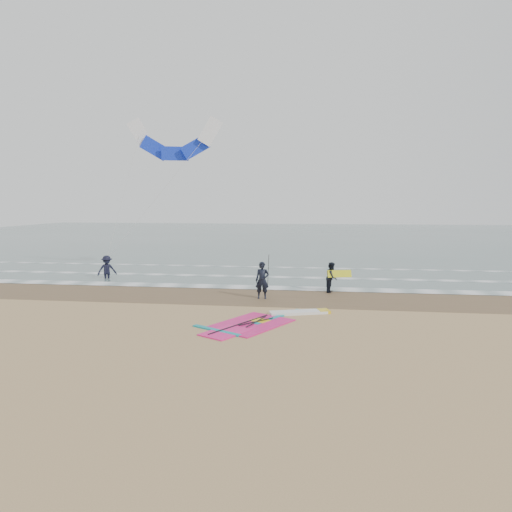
# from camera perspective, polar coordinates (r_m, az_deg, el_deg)

# --- Properties ---
(ground) EXTENTS (120.00, 120.00, 0.00)m
(ground) POSITION_cam_1_polar(r_m,az_deg,el_deg) (17.87, -0.01, -8.91)
(ground) COLOR tan
(ground) RESTS_ON ground
(sea_water) EXTENTS (120.00, 80.00, 0.02)m
(sea_water) POSITION_cam_1_polar(r_m,az_deg,el_deg) (65.28, 5.56, 2.41)
(sea_water) COLOR #47605E
(sea_water) RESTS_ON ground
(wet_sand_band) EXTENTS (120.00, 5.00, 0.01)m
(wet_sand_band) POSITION_cam_1_polar(r_m,az_deg,el_deg) (23.67, 1.92, -5.03)
(wet_sand_band) COLOR brown
(wet_sand_band) RESTS_ON ground
(foam_waterline) EXTENTS (120.00, 9.15, 0.02)m
(foam_waterline) POSITION_cam_1_polar(r_m,az_deg,el_deg) (28.01, 2.82, -3.15)
(foam_waterline) COLOR white
(foam_waterline) RESTS_ON ground
(windsurf_rig) EXTENTS (5.42, 5.13, 0.13)m
(windsurf_rig) POSITION_cam_1_polar(r_m,az_deg,el_deg) (18.71, 1.17, -8.09)
(windsurf_rig) COLOR white
(windsurf_rig) RESTS_ON ground
(person_standing) EXTENTS (0.70, 0.47, 1.87)m
(person_standing) POSITION_cam_1_polar(r_m,az_deg,el_deg) (22.89, 0.79, -3.06)
(person_standing) COLOR black
(person_standing) RESTS_ON ground
(person_walking) EXTENTS (0.82, 0.94, 1.64)m
(person_walking) POSITION_cam_1_polar(r_m,az_deg,el_deg) (24.87, 9.45, -2.64)
(person_walking) COLOR black
(person_walking) RESTS_ON ground
(person_wading) EXTENTS (1.36, 1.25, 1.84)m
(person_wading) POSITION_cam_1_polar(r_m,az_deg,el_deg) (30.40, -18.15, -1.01)
(person_wading) COLOR black
(person_wading) RESTS_ON ground
(held_pole) EXTENTS (0.17, 0.86, 1.82)m
(held_pole) POSITION_cam_1_polar(r_m,az_deg,el_deg) (22.79, 1.54, -1.99)
(held_pole) COLOR black
(held_pole) RESTS_ON ground
(carried_kiteboard) EXTENTS (1.30, 0.51, 0.39)m
(carried_kiteboard) POSITION_cam_1_polar(r_m,az_deg,el_deg) (24.76, 10.39, -2.20)
(carried_kiteboard) COLOR yellow
(carried_kiteboard) RESTS_ON ground
(surf_kite) EXTENTS (7.01, 3.01, 9.19)m
(surf_kite) POSITION_cam_1_polar(r_m,az_deg,el_deg) (31.46, -10.15, 13.73)
(surf_kite) COLOR white
(surf_kite) RESTS_ON ground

